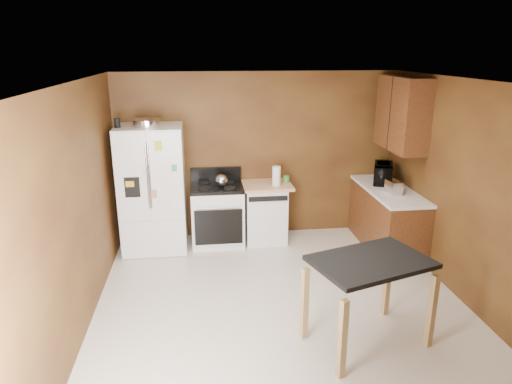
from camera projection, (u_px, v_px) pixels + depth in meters
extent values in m
plane|color=beige|center=(282.00, 308.00, 5.18)|extent=(4.50, 4.50, 0.00)
plane|color=white|center=(287.00, 82.00, 4.42)|extent=(4.50, 4.50, 0.00)
plane|color=brown|center=(257.00, 156.00, 6.93)|extent=(4.20, 0.00, 4.20)
plane|color=brown|center=(355.00, 327.00, 2.67)|extent=(4.20, 0.00, 4.20)
plane|color=brown|center=(78.00, 212.00, 4.55)|extent=(0.00, 4.50, 4.50)
plane|color=brown|center=(471.00, 196.00, 5.05)|extent=(0.00, 4.50, 4.50)
cylinder|color=silver|center=(147.00, 123.00, 6.18)|extent=(0.38, 0.38, 0.10)
cylinder|color=black|center=(117.00, 123.00, 6.07)|extent=(0.08, 0.08, 0.12)
sphere|color=silver|center=(221.00, 181.00, 6.57)|extent=(0.18, 0.18, 0.18)
cylinder|color=white|center=(276.00, 176.00, 6.66)|extent=(0.15, 0.15, 0.28)
cylinder|color=green|center=(286.00, 179.00, 6.84)|extent=(0.12, 0.12, 0.10)
cube|color=silver|center=(394.00, 187.00, 6.26)|extent=(0.17, 0.26, 0.18)
imported|color=black|center=(383.00, 174.00, 6.75)|extent=(0.48, 0.57, 0.27)
cube|color=white|center=(153.00, 189.00, 6.50)|extent=(0.90, 0.75, 1.80)
cube|color=white|center=(132.00, 178.00, 6.02)|extent=(0.43, 0.02, 1.20)
cube|color=white|center=(166.00, 177.00, 6.07)|extent=(0.43, 0.02, 1.20)
cube|color=white|center=(153.00, 240.00, 6.32)|extent=(0.88, 0.02, 0.54)
cube|color=black|center=(132.00, 187.00, 6.05)|extent=(0.20, 0.01, 0.28)
cylinder|color=silver|center=(147.00, 176.00, 6.01)|extent=(0.02, 0.02, 0.90)
cylinder|color=silver|center=(150.00, 176.00, 6.02)|extent=(0.02, 0.02, 0.90)
cube|color=#C2D32C|center=(158.00, 146.00, 5.91)|extent=(0.10, 0.00, 0.13)
cube|color=#36986A|center=(174.00, 168.00, 6.03)|extent=(0.07, 0.00, 0.09)
cube|color=gold|center=(130.00, 184.00, 6.02)|extent=(0.11, 0.00, 0.08)
cube|color=#D56B5E|center=(154.00, 194.00, 6.10)|extent=(0.08, 0.00, 0.11)
cube|color=white|center=(173.00, 204.00, 6.17)|extent=(0.09, 0.00, 0.10)
cube|color=#9EE6ED|center=(144.00, 173.00, 6.00)|extent=(0.07, 0.00, 0.07)
cube|color=white|center=(218.00, 216.00, 6.79)|extent=(0.76, 0.65, 0.85)
cube|color=black|center=(217.00, 187.00, 6.66)|extent=(0.76, 0.65, 0.05)
cube|color=black|center=(216.00, 174.00, 6.90)|extent=(0.76, 0.06, 0.20)
cube|color=black|center=(219.00, 227.00, 6.49)|extent=(0.68, 0.02, 0.52)
cylinder|color=silver|center=(218.00, 208.00, 6.39)|extent=(0.62, 0.02, 0.02)
cylinder|color=black|center=(204.00, 183.00, 6.78)|extent=(0.17, 0.17, 0.02)
cylinder|color=black|center=(228.00, 182.00, 6.82)|extent=(0.17, 0.17, 0.02)
cylinder|color=black|center=(204.00, 189.00, 6.48)|extent=(0.17, 0.17, 0.02)
cylinder|color=black|center=(230.00, 188.00, 6.52)|extent=(0.17, 0.17, 0.02)
cube|color=white|center=(265.00, 213.00, 6.90)|extent=(0.60, 0.60, 0.85)
cube|color=black|center=(268.00, 199.00, 6.51)|extent=(0.56, 0.02, 0.07)
cube|color=tan|center=(265.00, 185.00, 6.77)|extent=(0.78, 0.62, 0.04)
cube|color=brown|center=(387.00, 220.00, 6.63)|extent=(0.60, 1.55, 0.86)
cube|color=white|center=(389.00, 190.00, 6.50)|extent=(0.63, 1.58, 0.04)
cube|color=brown|center=(402.00, 114.00, 6.28)|extent=(0.35, 1.05, 1.00)
cube|color=black|center=(390.00, 114.00, 6.26)|extent=(0.01, 0.01, 1.00)
cube|color=black|center=(371.00, 262.00, 4.32)|extent=(1.25, 1.02, 0.05)
cube|color=#A3844F|center=(305.00, 304.00, 4.53)|extent=(0.08, 0.08, 0.77)
cube|color=#A3844F|center=(387.00, 282.00, 4.95)|extent=(0.08, 0.08, 0.77)
cube|color=#A3844F|center=(342.00, 339.00, 3.98)|extent=(0.08, 0.08, 0.77)
cube|color=#A3844F|center=(432.00, 311.00, 4.40)|extent=(0.08, 0.08, 0.77)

